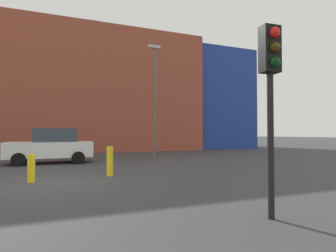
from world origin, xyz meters
TOP-DOWN VIEW (x-y plane):
  - ground_plane at (0.00, 0.00)m, footprint 200.00×200.00m
  - building_backdrop at (3.31, 19.84)m, footprint 33.18×13.73m
  - parked_car_2 at (-0.07, 6.26)m, footprint 4.33×2.12m
  - traffic_light_near_right at (4.08, -5.74)m, footprint 0.38×0.37m
  - bollard_yellow_0 at (-0.52, 0.22)m, footprint 0.24×0.24m
  - bollard_yellow_1 at (2.13, 0.66)m, footprint 0.24×0.24m
  - street_lamp at (6.23, 7.51)m, footprint 0.80×0.24m

SIDE VIEW (x-z plane):
  - ground_plane at x=0.00m, z-range 0.00..0.00m
  - bollard_yellow_0 at x=-0.52m, z-range 0.00..0.93m
  - bollard_yellow_1 at x=2.13m, z-range 0.00..1.12m
  - parked_car_2 at x=-0.07m, z-range -0.01..1.87m
  - traffic_light_near_right at x=4.08m, z-range 0.87..4.54m
  - street_lamp at x=6.23m, z-range 0.52..8.08m
  - building_backdrop at x=3.31m, z-range -1.02..11.86m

